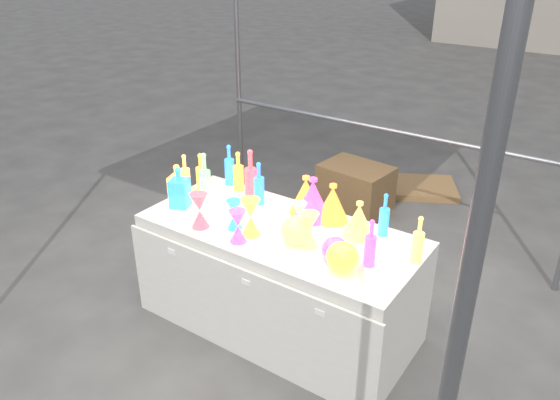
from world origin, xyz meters
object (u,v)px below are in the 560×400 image
Objects in this scene: hourglass_0 at (200,211)px; globe_0 at (342,258)px; decanter_0 at (178,183)px; cardboard_box_closed at (355,189)px; lampshade_0 at (306,194)px; bottle_0 at (238,171)px; display_table at (279,278)px.

hourglass_0 reaches higher than globe_0.
cardboard_box_closed is at bearing 59.05° from decanter_0.
lampshade_0 reaches higher than globe_0.
bottle_0 is at bearing -91.19° from cardboard_box_closed.
display_table is 7.03× the size of lampshade_0.
globe_0 is (0.92, -2.01, 0.59)m from cardboard_box_closed.
display_table is 0.70m from hourglass_0.
hourglass_0 is at bearing -85.09° from cardboard_box_closed.
hourglass_0 is 0.98m from globe_0.
lampshade_0 is at bearing 4.99° from decanter_0.
bottle_0 is at bearing 165.61° from lampshade_0.
hourglass_0 is (0.15, -0.58, -0.03)m from bottle_0.
lampshade_0 is (0.83, 0.35, -0.00)m from decanter_0.
bottle_0 is (-0.58, 0.32, 0.52)m from display_table.
display_table is 6.27× the size of bottle_0.
hourglass_0 is at bearing -75.92° from bottle_0.
display_table is at bearing -71.99° from cardboard_box_closed.
decanter_0 reaches higher than lampshade_0.
globe_0 is at bearing -52.95° from lampshade_0.
hourglass_0 is (0.38, -0.20, -0.02)m from decanter_0.
display_table is 2.91× the size of cardboard_box_closed.
bottle_0 is at bearing 104.08° from hourglass_0.
display_table is 0.84m from bottle_0.
cardboard_box_closed is 2.42× the size of lampshade_0.
bottle_0 is 1.59× the size of globe_0.
bottle_0 is at bearing 40.07° from decanter_0.
globe_0 is (0.55, -0.18, 0.45)m from display_table.
cardboard_box_closed is at bearing 92.53° from lampshade_0.
bottle_0 reaches higher than hourglass_0.
globe_0 is at bearing -24.10° from bottle_0.
hourglass_0 is at bearing -45.64° from decanter_0.
hourglass_0 reaches higher than display_table.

